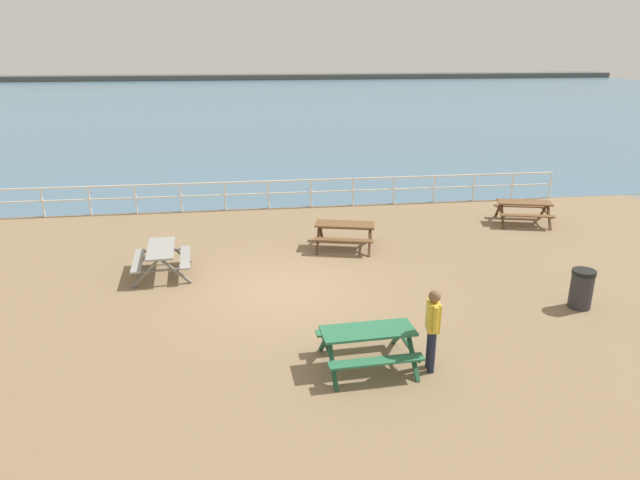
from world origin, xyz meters
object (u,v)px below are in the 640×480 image
at_px(picnic_table_near_right, 368,339).
at_px(litter_bin, 581,289).
at_px(picnic_table_near_left, 161,254).
at_px(visitor, 433,325).
at_px(picnic_table_far_left, 524,207).
at_px(picnic_table_mid_centre, 345,229).

distance_m(picnic_table_near_right, litter_bin, 5.88).
distance_m(picnic_table_near_left, visitor, 8.03).
height_order(picnic_table_far_left, litter_bin, litter_bin).
bearing_deg(picnic_table_near_right, picnic_table_mid_centre, 80.31).
bearing_deg(picnic_table_mid_centre, visitor, -72.20).
relative_size(picnic_table_mid_centre, picnic_table_far_left, 1.00).
distance_m(picnic_table_near_left, litter_bin, 10.71).
height_order(picnic_table_near_left, picnic_table_far_left, same).
xyz_separation_m(picnic_table_mid_centre, visitor, (0.40, -7.09, 0.36)).
relative_size(picnic_table_mid_centre, visitor, 1.28).
distance_m(picnic_table_near_left, picnic_table_near_right, 6.99).
xyz_separation_m(picnic_table_far_left, litter_bin, (-1.86, -6.58, -0.10)).
bearing_deg(picnic_table_near_right, litter_bin, 15.06).
height_order(visitor, litter_bin, visitor).
bearing_deg(picnic_table_far_left, picnic_table_mid_centre, -151.32).
relative_size(picnic_table_near_right, litter_bin, 1.98).
bearing_deg(picnic_table_mid_centre, picnic_table_far_left, 28.47).
relative_size(picnic_table_near_right, picnic_table_mid_centre, 0.89).
height_order(picnic_table_mid_centre, picnic_table_far_left, same).
distance_m(picnic_table_far_left, visitor, 10.77).
relative_size(picnic_table_near_left, picnic_table_mid_centre, 0.90).
relative_size(picnic_table_mid_centre, litter_bin, 2.23).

